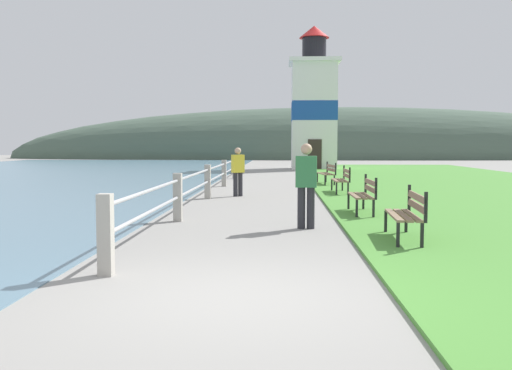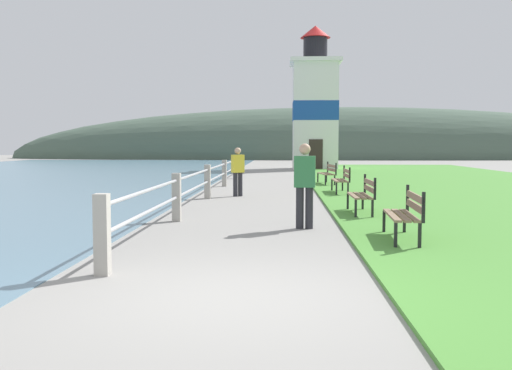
# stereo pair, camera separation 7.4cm
# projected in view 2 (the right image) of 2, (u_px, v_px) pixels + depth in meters

# --- Properties ---
(ground_plane) EXTENTS (160.00, 160.00, 0.00)m
(ground_plane) POSITION_uv_depth(u_px,v_px,m) (226.00, 298.00, 6.25)
(ground_plane) COLOR gray
(grass_verge) EXTENTS (12.00, 47.22, 0.06)m
(grass_verge) POSITION_uv_depth(u_px,v_px,m) (472.00, 188.00, 21.57)
(grass_verge) COLOR #4C8E38
(grass_verge) RESTS_ON ground_plane
(seawall_railing) EXTENTS (0.18, 25.94, 1.05)m
(seawall_railing) POSITION_uv_depth(u_px,v_px,m) (217.00, 174.00, 20.11)
(seawall_railing) COLOR #A8A399
(seawall_railing) RESTS_ON ground_plane
(park_bench_near) EXTENTS (0.57, 1.66, 0.94)m
(park_bench_near) POSITION_uv_depth(u_px,v_px,m) (406.00, 212.00, 9.71)
(park_bench_near) COLOR #846B51
(park_bench_near) RESTS_ON ground_plane
(park_bench_midway) EXTENTS (0.48, 1.62, 0.94)m
(park_bench_midway) POSITION_uv_depth(u_px,v_px,m) (363.00, 193.00, 13.42)
(park_bench_midway) COLOR #846B51
(park_bench_midway) RESTS_ON ground_plane
(park_bench_far) EXTENTS (0.47, 1.72, 0.94)m
(park_bench_far) POSITION_uv_depth(u_px,v_px,m) (342.00, 178.00, 19.10)
(park_bench_far) COLOR #846B51
(park_bench_far) RESTS_ON ground_plane
(park_bench_by_lighthouse) EXTENTS (0.67, 1.81, 0.94)m
(park_bench_by_lighthouse) POSITION_uv_depth(u_px,v_px,m) (328.00, 172.00, 23.38)
(park_bench_by_lighthouse) COLOR #846B51
(park_bench_by_lighthouse) RESTS_ON ground_plane
(lighthouse) EXTENTS (3.39, 3.39, 9.62)m
(lighthouse) POSITION_uv_depth(u_px,v_px,m) (315.00, 108.00, 38.60)
(lighthouse) COLOR white
(lighthouse) RESTS_ON ground_plane
(person_strolling) EXTENTS (0.44, 0.36, 1.57)m
(person_strolling) POSITION_uv_depth(u_px,v_px,m) (238.00, 170.00, 18.35)
(person_strolling) COLOR #28282D
(person_strolling) RESTS_ON ground_plane
(person_by_railing) EXTENTS (0.43, 0.26, 1.70)m
(person_by_railing) POSITION_uv_depth(u_px,v_px,m) (305.00, 183.00, 11.30)
(person_by_railing) COLOR #28282D
(person_by_railing) RESTS_ON ground_plane
(distant_hillside) EXTENTS (80.00, 16.00, 12.00)m
(distant_hillside) POSITION_uv_depth(u_px,v_px,m) (345.00, 158.00, 67.14)
(distant_hillside) COLOR #475B4C
(distant_hillside) RESTS_ON ground_plane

